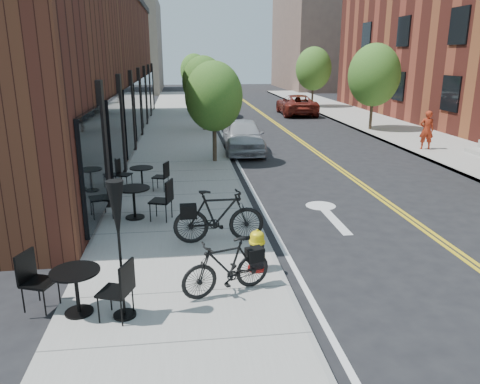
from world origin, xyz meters
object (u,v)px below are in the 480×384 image
patio_umbrella (118,221)px  parked_car_c (216,102)px  parked_car_b (220,107)px  bicycle_right (219,216)px  bistro_set_a (76,285)px  bistro_set_b (134,198)px  bistro_set_c (142,175)px  parked_car_far (296,105)px  pedestrian (427,130)px  bicycle_left (227,267)px  parked_car_a (243,136)px  fire_hydrant (257,251)px

patio_umbrella → parked_car_c: 29.72m
patio_umbrella → parked_car_b: patio_umbrella is taller
bicycle_right → bistro_set_a: bicycle_right is taller
patio_umbrella → bistro_set_b: bearing=93.1°
bistro_set_c → parked_car_far: 20.86m
pedestrian → patio_umbrella: bearing=60.7°
bistro_set_a → bicycle_left: bearing=28.9°
bicycle_left → parked_car_b: 24.67m
parked_car_c → pedestrian: pedestrian is taller
pedestrian → bistro_set_b: bearing=46.6°
parked_car_b → bistro_set_a: bearing=-99.7°
bistro_set_a → parked_car_a: size_ratio=0.44×
fire_hydrant → bicycle_left: size_ratio=0.50×
parked_car_far → bistro_set_b: bearing=69.1°
bicycle_left → patio_umbrella: (-1.69, -0.56, 1.11)m
parked_car_far → bistro_set_a: bearing=72.0°
fire_hydrant → parked_car_c: size_ratio=0.19×
parked_car_a → patio_umbrella: bearing=-102.7°
fire_hydrant → parked_car_far: bearing=61.5°
parked_car_far → parked_car_c: bearing=-29.0°
bicycle_right → bistro_set_b: 2.73m
parked_car_far → pedestrian: size_ratio=3.03×
bistro_set_c → patio_umbrella: bearing=-67.8°
parked_car_b → parked_car_c: size_ratio=1.01×
bistro_set_c → pedestrian: (11.90, 4.96, 0.40)m
parked_car_b → parked_car_far: parked_car_b is taller
parked_car_a → parked_car_c: parked_car_a is taller
bicycle_left → pedestrian: 15.47m
bistro_set_b → pedestrian: bearing=51.2°
bicycle_left → bistro_set_a: bearing=-100.7°
fire_hydrant → bistro_set_c: bistro_set_c is taller
bistro_set_a → pedestrian: bearing=64.9°
bicycle_right → parked_car_far: size_ratio=0.39×
patio_umbrella → pedestrian: 17.02m
bicycle_right → bistro_set_b: bearing=46.1°
bistro_set_a → bistro_set_b: bearing=104.2°
bicycle_right → parked_car_far: parked_car_far is taller
parked_car_a → parked_car_far: (5.50, 12.77, -0.01)m
parked_car_a → bistro_set_b: bearing=-111.9°
parked_car_a → parked_car_b: (0.00, 11.87, 0.01)m
patio_umbrella → bistro_set_a: bearing=165.8°
bistro_set_b → patio_umbrella: size_ratio=0.88×
bistro_set_a → bistro_set_b: size_ratio=0.93×
fire_hydrant → parked_car_b: (1.30, 23.75, 0.22)m
bistro_set_a → pedestrian: 17.39m
bicycle_right → bistro_set_b: (-2.00, 1.85, -0.08)m
fire_hydrant → bicycle_left: bicycle_left is taller
parked_car_a → parked_car_c: size_ratio=0.97×
bistro_set_c → parked_car_far: bearing=83.3°
fire_hydrant → parked_car_a: 11.95m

